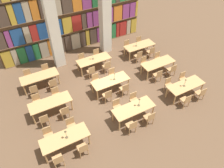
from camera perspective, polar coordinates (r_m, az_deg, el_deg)
ground_plane at (r=12.75m, az=-0.50°, el=-1.70°), size 40.00×40.00×0.00m
bookshelf_bank at (r=15.24m, az=-10.24°, el=17.63°), size 10.24×0.35×5.50m
pillar_left at (r=13.60m, az=-15.42°, el=15.31°), size 0.64×0.64×6.00m
pillar_center at (r=14.64m, az=-1.88°, el=18.73°), size 0.64×0.64×6.00m
reading_table_0 at (r=10.03m, az=-12.21°, el=-13.78°), size 2.14×0.83×0.78m
chair_0 at (r=9.80m, az=-13.89°, el=-18.69°), size 0.42×0.40×0.89m
chair_1 at (r=10.58m, az=-16.27°, el=-12.62°), size 0.42×0.40×0.89m
chair_2 at (r=9.88m, az=-7.63°, el=-16.36°), size 0.42×0.40×0.89m
chair_3 at (r=10.66m, az=-10.58°, el=-10.57°), size 0.42×0.40×0.89m
desk_lamp_0 at (r=9.67m, az=-11.99°, el=-12.41°), size 0.14×0.14×0.50m
reading_table_1 at (r=10.91m, az=5.65°, el=-6.51°), size 2.14×0.83×0.78m
chair_4 at (r=10.51m, az=5.17°, el=-10.82°), size 0.42×0.40×0.89m
chair_5 at (r=11.25m, az=1.35°, el=-5.85°), size 0.42×0.40×0.89m
chair_6 at (r=10.93m, az=9.77°, el=-8.65°), size 0.42×0.40×0.89m
chair_7 at (r=11.64m, az=5.77°, el=-4.02°), size 0.42×0.40×0.89m
desk_lamp_1 at (r=10.74m, az=7.14°, el=-4.36°), size 0.14×0.14×0.50m
reading_table_2 at (r=12.70m, az=18.69°, el=-0.46°), size 2.14×0.83×0.78m
chair_8 at (r=12.19m, az=18.75°, el=-3.99°), size 0.42×0.40×0.89m
chair_9 at (r=12.84m, az=14.63°, el=-0.10°), size 0.42×0.40×0.89m
chair_10 at (r=12.85m, az=22.16°, el=-2.26°), size 0.42×0.40×0.89m
chair_11 at (r=13.46m, az=18.08°, el=1.37°), size 0.42×0.40×0.89m
desk_lamp_2 at (r=12.33m, az=18.63°, el=0.65°), size 0.14×0.14×0.49m
reading_table_3 at (r=11.54m, az=-15.81°, el=-4.88°), size 2.14×0.83×0.78m
chair_12 at (r=11.19m, az=-17.30°, el=-8.87°), size 0.42×0.40×0.89m
chair_13 at (r=12.16m, az=-19.03°, el=-4.23°), size 0.42×0.40×0.89m
chair_14 at (r=11.26m, az=-12.23°, el=-7.08°), size 0.42×0.40×0.89m
chair_15 at (r=12.23m, az=-14.38°, el=-2.63°), size 0.42×0.40×0.89m
reading_table_4 at (r=12.29m, az=-0.38°, el=0.65°), size 2.14×0.83×0.78m
chair_16 at (r=11.79m, az=-1.22°, el=-2.97°), size 0.42×0.40×0.89m
chair_17 at (r=12.72m, az=-4.14°, el=0.98°), size 0.42×0.40×0.89m
chair_18 at (r=12.18m, az=3.27°, el=-1.24°), size 0.42×0.40×0.89m
chair_19 at (r=13.07m, az=0.12°, el=2.47°), size 0.42×0.40×0.89m
desk_lamp_3 at (r=12.09m, az=0.62°, el=2.36°), size 0.14×0.14×0.48m
reading_table_5 at (r=13.88m, az=11.94°, el=5.23°), size 2.14×0.83×0.78m
chair_20 at (r=13.33m, az=11.89°, el=2.30°), size 0.42×0.40×0.89m
chair_21 at (r=14.15m, az=8.48°, el=5.52°), size 0.42×0.40×0.89m
chair_22 at (r=13.93m, az=15.38°, el=3.63°), size 0.42×0.40×0.89m
chair_23 at (r=14.73m, az=11.92°, el=6.66°), size 0.42×0.40×0.89m
reading_table_6 at (r=13.26m, az=-18.41°, el=1.72°), size 2.14×0.83×0.78m
chair_24 at (r=12.83m, az=-19.74°, el=-1.54°), size 0.42×0.40×0.89m
chair_25 at (r=13.91m, az=-21.07°, el=1.99°), size 0.42×0.40×0.89m
chair_26 at (r=12.90m, az=-15.20°, el=0.02°), size 0.42×0.40×0.89m
chair_27 at (r=13.98m, az=-16.86°, el=3.41°), size 0.42×0.40×0.89m
reading_table_7 at (r=13.91m, az=-4.77°, el=6.18°), size 2.14×0.83×0.78m
chair_28 at (r=13.36m, az=-5.47°, el=3.29°), size 0.42×0.40×0.89m
chair_29 at (r=14.41m, az=-7.78°, el=6.35°), size 0.42×0.40×0.89m
chair_30 at (r=13.71m, az=-1.41°, el=4.64°), size 0.42×0.40×0.89m
chair_31 at (r=14.72m, az=-3.94°, el=7.56°), size 0.42×0.40×0.89m
desk_lamp_4 at (r=13.70m, az=-5.06°, el=7.56°), size 0.14×0.14×0.45m
reading_table_8 at (r=15.33m, az=7.20°, el=9.78°), size 2.14×0.83×0.78m
chair_32 at (r=14.71m, az=6.91°, el=7.28°), size 0.42×0.40×0.89m
chair_33 at (r=15.66m, az=4.05°, el=9.90°), size 0.42×0.40×0.89m
chair_34 at (r=15.24m, az=10.14°, el=8.28°), size 0.42×0.40×0.89m
chair_35 at (r=16.16m, az=7.20°, el=10.78°), size 0.42×0.40×0.89m
desk_lamp_5 at (r=15.00m, az=6.39°, el=10.76°), size 0.14×0.14×0.43m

